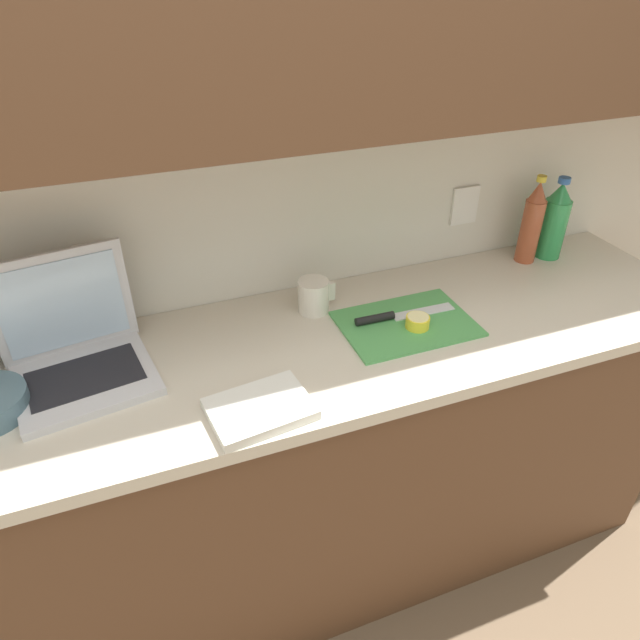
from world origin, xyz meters
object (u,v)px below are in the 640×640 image
(bottle_green_soda, at_px, (532,223))
(lemon_half_cut, at_px, (418,322))
(cutting_board, at_px, (406,324))
(knife, at_px, (388,317))
(bottle_oil_tall, at_px, (554,221))
(measuring_cup, at_px, (314,296))
(laptop, at_px, (76,349))

(bottle_green_soda, bearing_deg, lemon_half_cut, -156.34)
(lemon_half_cut, xyz_separation_m, bottle_green_soda, (0.52, 0.23, 0.10))
(cutting_board, relative_size, knife, 1.21)
(cutting_board, height_order, lemon_half_cut, lemon_half_cut)
(bottle_oil_tall, height_order, measuring_cup, bottle_oil_tall)
(knife, xyz_separation_m, bottle_oil_tall, (0.66, 0.17, 0.11))
(measuring_cup, bearing_deg, knife, -36.72)
(cutting_board, relative_size, bottle_oil_tall, 1.33)
(laptop, height_order, bottle_oil_tall, laptop)
(lemon_half_cut, xyz_separation_m, bottle_oil_tall, (0.61, 0.23, 0.10))
(bottle_green_soda, xyz_separation_m, measuring_cup, (-0.74, -0.04, -0.08))
(cutting_board, distance_m, knife, 0.05)
(laptop, height_order, bottle_green_soda, same)
(laptop, bearing_deg, bottle_oil_tall, -5.00)
(cutting_board, distance_m, measuring_cup, 0.26)
(lemon_half_cut, relative_size, bottle_oil_tall, 0.24)
(knife, relative_size, bottle_green_soda, 1.04)
(bottle_green_soda, relative_size, bottle_oil_tall, 1.06)
(laptop, distance_m, bottle_green_soda, 1.36)
(measuring_cup, bearing_deg, lemon_half_cut, -39.65)
(bottle_green_soda, xyz_separation_m, bottle_oil_tall, (0.09, 0.00, -0.01))
(laptop, relative_size, cutting_board, 0.99)
(cutting_board, bearing_deg, bottle_oil_tall, 17.62)
(cutting_board, xyz_separation_m, bottle_green_soda, (0.53, 0.20, 0.13))
(bottle_oil_tall, bearing_deg, knife, -165.90)
(laptop, distance_m, cutting_board, 0.83)
(laptop, distance_m, lemon_half_cut, 0.85)
(laptop, height_order, knife, laptop)
(lemon_half_cut, bearing_deg, bottle_oil_tall, 20.50)
(cutting_board, height_order, measuring_cup, measuring_cup)
(laptop, xyz_separation_m, bottle_oil_tall, (1.45, 0.10, 0.06))
(knife, height_order, lemon_half_cut, lemon_half_cut)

